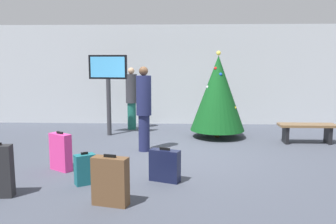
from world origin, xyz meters
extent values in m
plane|color=#424754|center=(0.00, 0.00, 0.00)|extent=(16.00, 16.00, 0.00)
cube|color=#B7BCC1|center=(0.00, 3.76, 1.56)|extent=(16.00, 0.20, 3.13)
cylinder|color=#4C3319|center=(1.07, 1.69, 0.10)|extent=(0.12, 0.12, 0.20)
cone|color=#0F4719|center=(1.07, 1.69, 1.17)|extent=(1.42, 1.42, 1.95)
sphere|color=#F2D84C|center=(1.07, 1.69, 2.21)|extent=(0.12, 0.12, 0.12)
sphere|color=silver|center=(0.80, 1.60, 1.34)|extent=(0.08, 0.08, 0.08)
sphere|color=red|center=(0.99, 1.60, 1.82)|extent=(0.08, 0.08, 0.08)
sphere|color=yellow|center=(1.49, 1.50, 0.81)|extent=(0.08, 0.08, 0.08)
sphere|color=red|center=(1.21, 1.88, 1.47)|extent=(0.08, 0.08, 0.08)
sphere|color=silver|center=(0.70, 1.85, 0.99)|extent=(0.08, 0.08, 0.08)
sphere|color=blue|center=(1.11, 1.53, 1.67)|extent=(0.08, 0.08, 0.08)
cylinder|color=#333338|center=(-1.85, 1.83, 0.76)|extent=(0.12, 0.12, 1.53)
cube|color=black|center=(-1.85, 1.83, 1.85)|extent=(1.04, 0.18, 0.64)
cube|color=#4CB2F2|center=(-1.85, 1.79, 1.85)|extent=(0.93, 0.10, 0.54)
cube|color=brown|center=(3.20, 1.06, 0.45)|extent=(1.38, 0.44, 0.06)
cube|color=black|center=(2.69, 1.06, 0.21)|extent=(0.08, 0.35, 0.42)
cube|color=black|center=(3.72, 1.06, 0.21)|extent=(0.08, 0.35, 0.42)
cylinder|color=#1E234C|center=(-0.71, 0.15, 0.41)|extent=(0.25, 0.25, 0.82)
cylinder|color=#1E234C|center=(-0.71, 0.15, 1.26)|extent=(0.47, 0.47, 0.87)
sphere|color=brown|center=(-0.71, 0.15, 1.79)|extent=(0.20, 0.20, 0.20)
cylinder|color=#19594C|center=(-1.35, 2.71, 0.39)|extent=(0.25, 0.25, 0.79)
cylinder|color=#333338|center=(-1.35, 2.71, 1.21)|extent=(0.37, 0.37, 0.84)
sphere|color=tan|center=(-1.35, 2.71, 1.72)|extent=(0.19, 0.19, 0.19)
cube|color=#E5388C|center=(-2.10, -1.34, 0.34)|extent=(0.47, 0.39, 0.69)
cube|color=black|center=(-2.10, -1.34, 0.71)|extent=(0.15, 0.11, 0.04)
cube|color=#141938|center=(-0.15, -1.87, 0.27)|extent=(0.55, 0.36, 0.54)
cube|color=black|center=(-0.15, -1.87, 0.56)|extent=(0.18, 0.09, 0.04)
cube|color=brown|center=(-0.86, -2.91, 0.35)|extent=(0.54, 0.31, 0.69)
cube|color=black|center=(-0.86, -2.91, 0.71)|extent=(0.18, 0.07, 0.04)
cube|color=#19606B|center=(-1.45, -2.08, 0.25)|extent=(0.37, 0.32, 0.50)
cube|color=black|center=(-1.45, -2.08, 0.52)|extent=(0.11, 0.09, 0.04)
camera|label=1|loc=(0.14, -7.69, 2.02)|focal=38.29mm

